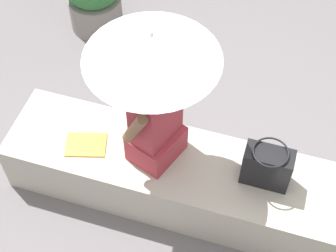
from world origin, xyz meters
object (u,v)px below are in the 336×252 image
person_seated (156,118)px  parasol (152,47)px  magazine (86,145)px  handbag_black (267,166)px

person_seated → parasol: bearing=-83.8°
parasol → magazine: 1.15m
person_seated → handbag_black: 0.78m
person_seated → magazine: person_seated is taller
handbag_black → magazine: handbag_black is taller
person_seated → handbag_black: bearing=0.6°
person_seated → parasol: parasol is taller
person_seated → parasol: size_ratio=0.78×
magazine → person_seated: bearing=-6.1°
parasol → magazine: bearing=-174.6°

